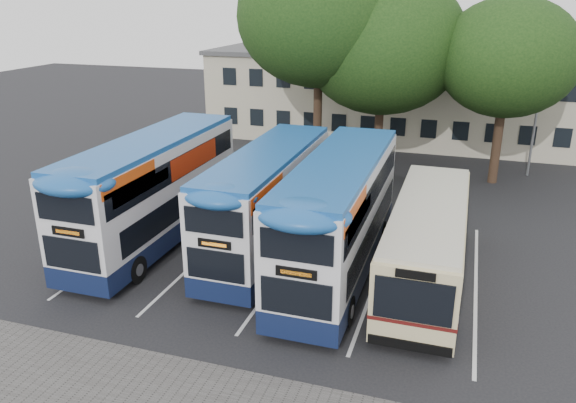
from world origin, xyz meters
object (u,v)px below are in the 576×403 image
Objects in this scene: lamp_post at (541,88)px; tree_right at (508,58)px; bus_dd_left at (154,186)px; tree_left at (319,16)px; bus_dd_mid at (268,197)px; bus_dd_right at (339,211)px; tree_mid at (383,44)px; bus_single at (428,237)px.

tree_right is at bearing -135.33° from lamp_post.
tree_left is at bearing 73.70° from bus_dd_left.
tree_right reaches higher than lamp_post.
bus_dd_mid is (1.16, -11.83, -6.49)m from tree_left.
tree_right is 0.93× the size of bus_dd_right.
bus_dd_mid is at bearing -126.11° from tree_right.
bus_dd_left is 7.95m from bus_dd_right.
lamp_post is 0.84× the size of bus_dd_left.
tree_mid is 1.12× the size of bus_dd_mid.
lamp_post is 8.99m from tree_mid.
lamp_post is 18.14m from bus_dd_mid.
tree_mid reaches higher than bus_dd_left.
tree_mid is at bearing 106.49° from bus_single.
bus_dd_mid is at bearing -127.54° from lamp_post.
bus_dd_right reaches higher than bus_single.
tree_left reaches higher than lamp_post.
tree_left is 1.20× the size of bus_dd_right.
bus_dd_left is 1.07× the size of bus_dd_mid.
tree_right is 14.17m from bus_single.
bus_single is (11.14, -0.12, -0.78)m from bus_dd_left.
lamp_post is 0.91× the size of tree_right.
bus_single is at bearing -107.06° from lamp_post.
bus_dd_mid is (-8.93, -12.25, -4.50)m from tree_right.
bus_dd_left is (-15.72, -14.80, -2.62)m from lamp_post.
tree_left is 14.40m from bus_dd_left.
lamp_post reaches higher than bus_dd_right.
tree_right is 19.29m from bus_dd_left.
bus_dd_left is at bearing 179.37° from bus_single.
lamp_post is at bearing 11.16° from tree_left.
lamp_post is 0.90× the size of bus_dd_mid.
bus_single is at bearing -59.10° from tree_left.
bus_single is at bearing -6.37° from bus_dd_mid.
bus_dd_right is at bearing -18.67° from bus_dd_mid.
tree_left is 13.54m from bus_dd_mid.
bus_dd_right is at bearing -113.52° from tree_right.
bus_dd_right is at bearing -117.00° from lamp_post.
tree_right is (10.10, 0.42, -1.99)m from tree_left.
bus_dd_right is at bearing -3.44° from bus_dd_left.
tree_right reaches higher than bus_dd_right.
bus_dd_right is (7.93, -0.48, -0.03)m from bus_dd_left.
tree_mid is (3.46, 1.13, -1.50)m from tree_left.
tree_left is 1.28× the size of tree_right.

